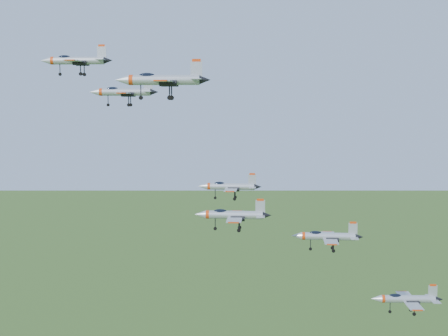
# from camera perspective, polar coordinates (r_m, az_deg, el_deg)

# --- Properties ---
(jet_lead) EXTENTS (14.01, 11.57, 3.75)m
(jet_lead) POSITION_cam_1_polar(r_m,az_deg,el_deg) (123.29, -13.44, 9.55)
(jet_lead) COLOR #A0A6AD
(jet_left_high) EXTENTS (11.57, 9.61, 3.09)m
(jet_left_high) POSITION_cam_1_polar(r_m,az_deg,el_deg) (105.22, -9.23, 6.89)
(jet_left_high) COLOR #A0A6AD
(jet_right_high) EXTENTS (12.73, 10.54, 3.40)m
(jet_right_high) POSITION_cam_1_polar(r_m,az_deg,el_deg) (83.12, -5.75, 8.04)
(jet_right_high) COLOR #A0A6AD
(jet_left_low) EXTENTS (11.20, 9.22, 3.00)m
(jet_left_low) POSITION_cam_1_polar(r_m,az_deg,el_deg) (109.31, 0.45, -1.68)
(jet_left_low) COLOR #A0A6AD
(jet_right_low) EXTENTS (11.88, 9.79, 3.18)m
(jet_right_low) POSITION_cam_1_polar(r_m,az_deg,el_deg) (95.57, 0.73, -4.28)
(jet_right_low) COLOR #A0A6AD
(jet_trail) EXTENTS (11.54, 9.49, 3.09)m
(jet_trail) POSITION_cam_1_polar(r_m,az_deg,el_deg) (102.15, 9.33, -6.17)
(jet_trail) COLOR #A0A6AD
(jet_extra) EXTENTS (12.80, 10.61, 3.42)m
(jet_extra) POSITION_cam_1_polar(r_m,az_deg,el_deg) (117.05, 16.30, -11.41)
(jet_extra) COLOR #A0A6AD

